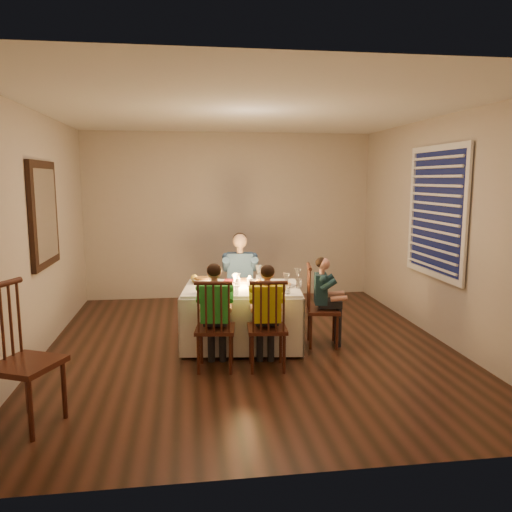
{
  "coord_description": "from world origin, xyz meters",
  "views": [
    {
      "loc": [
        -0.67,
        -5.39,
        1.88
      ],
      "look_at": [
        0.09,
        0.15,
        1.02
      ],
      "focal_mm": 35.0,
      "sensor_mm": 36.0,
      "label": 1
    }
  ],
  "objects": [
    {
      "name": "ground",
      "position": [
        0.0,
        0.0,
        0.0
      ],
      "size": [
        5.0,
        5.0,
        0.0
      ],
      "primitive_type": "plane",
      "color": "black",
      "rests_on": "ground"
    },
    {
      "name": "wall_left",
      "position": [
        -2.25,
        0.0,
        1.3
      ],
      "size": [
        0.02,
        5.0,
        2.6
      ],
      "primitive_type": "cube",
      "color": "#BCB0A0",
      "rests_on": "ground"
    },
    {
      "name": "wall_right",
      "position": [
        2.25,
        0.0,
        1.3
      ],
      "size": [
        0.02,
        5.0,
        2.6
      ],
      "primitive_type": "cube",
      "color": "#BCB0A0",
      "rests_on": "ground"
    },
    {
      "name": "wall_back",
      "position": [
        0.0,
        2.5,
        1.3
      ],
      "size": [
        4.5,
        0.02,
        2.6
      ],
      "primitive_type": "cube",
      "color": "#BCB0A0",
      "rests_on": "ground"
    },
    {
      "name": "ceiling",
      "position": [
        0.0,
        0.0,
        2.6
      ],
      "size": [
        5.0,
        5.0,
        0.0
      ],
      "primitive_type": "plane",
      "color": "white",
      "rests_on": "wall_back"
    },
    {
      "name": "dining_table",
      "position": [
        -0.08,
        0.05,
        0.49
      ],
      "size": [
        1.42,
        1.1,
        0.65
      ],
      "rotation": [
        0.0,
        0.0,
        -0.12
      ],
      "color": "white",
      "rests_on": "ground"
    },
    {
      "name": "chair_adult",
      "position": [
        -0.02,
        0.78,
        0.0
      ],
      "size": [
        0.41,
        0.39,
        0.93
      ],
      "primitive_type": null,
      "rotation": [
        0.0,
        0.0,
        -0.08
      ],
      "color": "#3A180F",
      "rests_on": "ground"
    },
    {
      "name": "chair_near_left",
      "position": [
        -0.42,
        -0.62,
        0.0
      ],
      "size": [
        0.43,
        0.41,
        0.93
      ],
      "primitive_type": null,
      "rotation": [
        0.0,
        0.0,
        3.01
      ],
      "color": "#3A180F",
      "rests_on": "ground"
    },
    {
      "name": "chair_near_right",
      "position": [
        0.09,
        -0.67,
        0.0
      ],
      "size": [
        0.41,
        0.39,
        0.93
      ],
      "primitive_type": null,
      "rotation": [
        0.0,
        0.0,
        3.07
      ],
      "color": "#3A180F",
      "rests_on": "ground"
    },
    {
      "name": "chair_end",
      "position": [
        0.83,
        -0.06,
        0.0
      ],
      "size": [
        0.43,
        0.44,
        0.93
      ],
      "primitive_type": null,
      "rotation": [
        0.0,
        0.0,
        1.39
      ],
      "color": "#3A180F",
      "rests_on": "ground"
    },
    {
      "name": "chair_extra",
      "position": [
        -1.9,
        -1.59,
        0.0
      ],
      "size": [
        0.59,
        0.6,
        1.12
      ],
      "primitive_type": null,
      "rotation": [
        0.0,
        0.0,
        1.14
      ],
      "color": "#3A180F",
      "rests_on": "ground"
    },
    {
      "name": "adult",
      "position": [
        -0.02,
        0.78,
        0.0
      ],
      "size": [
        0.46,
        0.43,
        1.21
      ],
      "primitive_type": null,
      "rotation": [
        0.0,
        0.0,
        -0.08
      ],
      "color": "#2E4D73",
      "rests_on": "ground"
    },
    {
      "name": "child_green",
      "position": [
        -0.42,
        -0.62,
        0.0
      ],
      "size": [
        0.4,
        0.37,
        1.07
      ],
      "primitive_type": null,
      "rotation": [
        0.0,
        0.0,
        3.01
      ],
      "color": "green",
      "rests_on": "ground"
    },
    {
      "name": "child_yellow",
      "position": [
        0.09,
        -0.67,
        0.0
      ],
      "size": [
        0.37,
        0.34,
        1.06
      ],
      "primitive_type": null,
      "rotation": [
        0.0,
        0.0,
        3.07
      ],
      "color": "yellow",
      "rests_on": "ground"
    },
    {
      "name": "child_teal",
      "position": [
        0.83,
        -0.06,
        0.0
      ],
      "size": [
        0.35,
        0.37,
        1.01
      ],
      "primitive_type": null,
      "rotation": [
        0.0,
        0.0,
        1.39
      ],
      "color": "#193640",
      "rests_on": "ground"
    },
    {
      "name": "setting_adult",
      "position": [
        -0.03,
        0.31,
        0.69
      ],
      "size": [
        0.29,
        0.29,
        0.02
      ],
      "primitive_type": "cylinder",
      "rotation": [
        0.0,
        0.0,
        -0.12
      ],
      "color": "silver",
      "rests_on": "dining_table"
    },
    {
      "name": "setting_green",
      "position": [
        -0.35,
        -0.22,
        0.69
      ],
      "size": [
        0.29,
        0.29,
        0.02
      ],
      "primitive_type": "cylinder",
      "rotation": [
        0.0,
        0.0,
        -0.12
      ],
      "color": "silver",
      "rests_on": "dining_table"
    },
    {
      "name": "setting_yellow",
      "position": [
        0.2,
        -0.25,
        0.69
      ],
      "size": [
        0.29,
        0.29,
        0.02
      ],
      "primitive_type": "cylinder",
      "rotation": [
        0.0,
        0.0,
        -0.12
      ],
      "color": "silver",
      "rests_on": "dining_table"
    },
    {
      "name": "setting_teal",
      "position": [
        0.38,
        0.01,
        0.69
      ],
      "size": [
        0.29,
        0.29,
        0.02
      ],
      "primitive_type": "cylinder",
      "rotation": [
        0.0,
        0.0,
        -0.12
      ],
      "color": "silver",
      "rests_on": "dining_table"
    },
    {
      "name": "candle_left",
      "position": [
        -0.12,
        0.06,
        0.73
      ],
      "size": [
        0.06,
        0.06,
        0.1
      ],
      "primitive_type": "cylinder",
      "color": "white",
      "rests_on": "dining_table"
    },
    {
      "name": "candle_right",
      "position": [
        0.01,
        0.04,
        0.73
      ],
      "size": [
        0.06,
        0.06,
        0.1
      ],
      "primitive_type": "cylinder",
      "color": "white",
      "rests_on": "dining_table"
    },
    {
      "name": "squash",
      "position": [
        -0.6,
        0.39,
        0.73
      ],
      "size": [
        0.09,
        0.09,
        0.09
      ],
      "primitive_type": "sphere",
      "color": "yellow",
      "rests_on": "dining_table"
    },
    {
      "name": "orange_fruit",
      "position": [
        0.11,
        0.08,
        0.72
      ],
      "size": [
        0.08,
        0.08,
        0.08
      ],
      "primitive_type": "sphere",
      "color": "orange",
      "rests_on": "dining_table"
    },
    {
      "name": "serving_bowl",
      "position": [
        -0.52,
        0.31,
        0.71
      ],
      "size": [
        0.27,
        0.27,
        0.05
      ],
      "primitive_type": "imported",
      "rotation": [
        0.0,
        0.0,
        0.3
      ],
      "color": "silver",
      "rests_on": "dining_table"
    },
    {
      "name": "wall_mirror",
      "position": [
        -2.22,
        0.3,
        1.5
      ],
      "size": [
        0.06,
        0.95,
        1.15
      ],
      "color": "black",
      "rests_on": "wall_left"
    },
    {
      "name": "window_blinds",
      "position": [
        2.21,
        0.1,
        1.5
      ],
      "size": [
        0.07,
        1.34,
        1.54
      ],
      "color": "black",
      "rests_on": "wall_right"
    }
  ]
}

